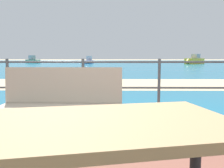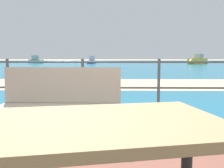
{
  "view_description": "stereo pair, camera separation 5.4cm",
  "coord_description": "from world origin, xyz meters",
  "px_view_note": "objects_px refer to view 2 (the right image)",
  "views": [
    {
      "loc": [
        -0.09,
        -1.38,
        1.08
      ],
      "look_at": [
        -0.15,
        2.95,
        0.6
      ],
      "focal_mm": 39.16,
      "sensor_mm": 36.0,
      "label": 1
    },
    {
      "loc": [
        -0.04,
        -1.38,
        1.08
      ],
      "look_at": [
        -0.15,
        2.95,
        0.6
      ],
      "focal_mm": 39.16,
      "sensor_mm": 36.0,
      "label": 2
    }
  ],
  "objects_px": {
    "boat_near": "(198,60)",
    "boat_mid": "(36,60)",
    "park_bench": "(61,98)",
    "boat_far": "(92,61)"
  },
  "relations": [
    {
      "from": "park_bench",
      "to": "boat_mid",
      "type": "xyz_separation_m",
      "value": [
        -14.83,
        42.91,
        -0.11
      ]
    },
    {
      "from": "boat_near",
      "to": "boat_mid",
      "type": "distance_m",
      "value": 28.91
    },
    {
      "from": "boat_mid",
      "to": "boat_far",
      "type": "distance_m",
      "value": 11.07
    },
    {
      "from": "park_bench",
      "to": "boat_near",
      "type": "height_order",
      "value": "boat_near"
    },
    {
      "from": "boat_far",
      "to": "park_bench",
      "type": "bearing_deg",
      "value": 6.2
    },
    {
      "from": "park_bench",
      "to": "boat_far",
      "type": "distance_m",
      "value": 40.8
    },
    {
      "from": "boat_near",
      "to": "boat_far",
      "type": "height_order",
      "value": "boat_near"
    },
    {
      "from": "boat_near",
      "to": "park_bench",
      "type": "bearing_deg",
      "value": 20.82
    },
    {
      "from": "boat_near",
      "to": "boat_mid",
      "type": "bearing_deg",
      "value": -62.0
    },
    {
      "from": "boat_mid",
      "to": "boat_near",
      "type": "bearing_deg",
      "value": 28.49
    }
  ]
}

